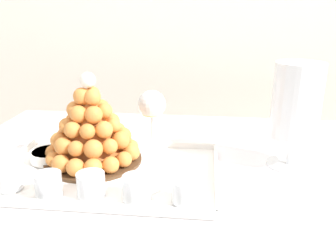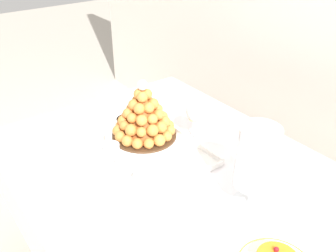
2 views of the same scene
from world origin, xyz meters
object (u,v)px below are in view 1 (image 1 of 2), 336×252
(dessert_cup_left, at_px, (9,178))
(wine_glass, at_px, (152,106))
(dessert_cup_mid_right, at_px, (137,189))
(croquembouche, at_px, (92,130))
(serving_tray, at_px, (109,172))
(dessert_cup_mid_left, at_px, (49,186))
(dessert_cup_right, at_px, (185,192))
(creme_brulee_ramekin, at_px, (50,155))
(dessert_cup_centre, at_px, (91,186))
(macaron_goblet, at_px, (296,103))

(dessert_cup_left, height_order, wine_glass, wine_glass)
(dessert_cup_mid_right, bearing_deg, croquembouche, 130.33)
(serving_tray, distance_m, dessert_cup_mid_right, 0.16)
(serving_tray, height_order, dessert_cup_mid_left, dessert_cup_mid_left)
(serving_tray, bearing_deg, dessert_cup_right, -31.52)
(creme_brulee_ramekin, height_order, wine_glass, wine_glass)
(dessert_cup_right, relative_size, wine_glass, 0.33)
(dessert_cup_mid_left, xyz_separation_m, wine_glass, (0.18, 0.34, 0.09))
(dessert_cup_mid_right, distance_m, creme_brulee_ramekin, 0.33)
(croquembouche, height_order, dessert_cup_mid_right, croquembouche)
(dessert_cup_centre, height_order, macaron_goblet, macaron_goblet)
(dessert_cup_centre, height_order, creme_brulee_ramekin, dessert_cup_centre)
(macaron_goblet, height_order, wine_glass, macaron_goblet)
(dessert_cup_right, distance_m, macaron_goblet, 0.38)
(dessert_cup_centre, bearing_deg, macaron_goblet, 25.78)
(dessert_cup_centre, height_order, dessert_cup_mid_right, same)
(dessert_cup_centre, bearing_deg, croquembouche, 106.36)
(dessert_cup_left, xyz_separation_m, creme_brulee_ramekin, (0.02, 0.16, -0.01))
(dessert_cup_right, height_order, creme_brulee_ramekin, dessert_cup_right)
(dessert_cup_left, bearing_deg, dessert_cup_mid_right, -2.88)
(dessert_cup_right, xyz_separation_m, wine_glass, (-0.12, 0.33, 0.09))
(creme_brulee_ramekin, bearing_deg, croquembouche, 2.68)
(croquembouche, bearing_deg, dessert_cup_left, -130.82)
(creme_brulee_ramekin, relative_size, wine_glass, 0.60)
(dessert_cup_mid_left, relative_size, macaron_goblet, 0.21)
(croquembouche, relative_size, dessert_cup_centre, 4.17)
(serving_tray, height_order, dessert_cup_right, dessert_cup_right)
(dessert_cup_right, bearing_deg, dessert_cup_centre, 179.66)
(dessert_cup_mid_left, distance_m, dessert_cup_mid_right, 0.20)
(macaron_goblet, distance_m, wine_glass, 0.41)
(dessert_cup_left, height_order, creme_brulee_ramekin, dessert_cup_left)
(macaron_goblet, bearing_deg, dessert_cup_centre, -154.22)
(serving_tray, xyz_separation_m, croquembouche, (-0.06, 0.06, 0.09))
(serving_tray, bearing_deg, croquembouche, 135.50)
(serving_tray, distance_m, dessert_cup_centre, 0.13)
(dessert_cup_left, relative_size, dessert_cup_mid_left, 0.98)
(dessert_cup_centre, relative_size, dessert_cup_mid_right, 1.01)
(dessert_cup_mid_right, relative_size, dessert_cup_right, 1.10)
(dessert_cup_left, distance_m, dessert_cup_right, 0.41)
(dessert_cup_left, xyz_separation_m, wine_glass, (0.28, 0.32, 0.09))
(creme_brulee_ramekin, distance_m, macaron_goblet, 0.67)
(dessert_cup_mid_left, height_order, dessert_cup_mid_right, dessert_cup_mid_right)
(serving_tray, xyz_separation_m, macaron_goblet, (0.47, 0.11, 0.17))
(croquembouche, relative_size, dessert_cup_mid_right, 4.21)
(dessert_cup_mid_left, height_order, wine_glass, wine_glass)
(dessert_cup_mid_left, distance_m, dessert_cup_centre, 0.09)
(dessert_cup_centre, distance_m, creme_brulee_ramekin, 0.25)
(croquembouche, height_order, dessert_cup_centre, croquembouche)
(croquembouche, distance_m, creme_brulee_ramekin, 0.14)
(dessert_cup_centre, relative_size, dessert_cup_right, 1.11)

